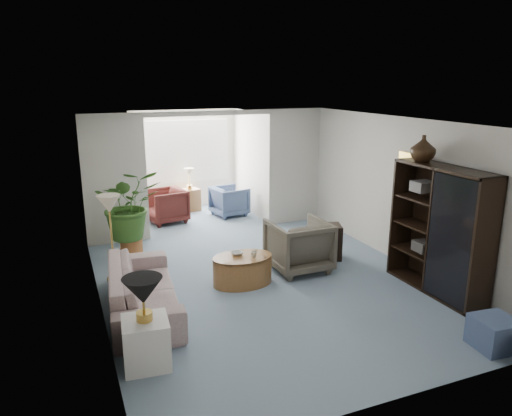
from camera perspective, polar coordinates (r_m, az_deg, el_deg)
name	(u,v)px	position (r m, az deg, el deg)	size (l,w,h in m)	color
floor	(271,286)	(7.61, 1.75, -9.12)	(6.00, 6.00, 0.00)	#7A8FA1
sunroom_floor	(198,218)	(11.25, -6.82, -1.16)	(2.60, 2.60, 0.00)	#7A8FA1
back_pier_left	(115,180)	(9.56, -16.25, 3.18)	(1.20, 0.12, 2.50)	beige
back_pier_right	(294,167)	(10.64, 4.54, 4.87)	(1.20, 0.12, 2.50)	beige
back_header	(210,113)	(9.78, -5.48, 11.06)	(2.60, 0.12, 0.10)	beige
window_pane	(184,151)	(11.99, -8.45, 6.62)	(2.20, 0.02, 1.50)	white
window_blinds	(185,151)	(11.96, -8.41, 6.60)	(2.20, 0.02, 1.50)	white
framed_picture	(412,168)	(8.32, 17.85, 4.52)	(0.04, 0.50, 0.40)	#B5AC90
sofa	(143,288)	(6.89, -13.16, -9.21)	(2.24, 0.87, 0.65)	#B6AC9A
end_table	(146,343)	(5.70, -12.81, -15.21)	(0.50, 0.50, 0.55)	white
table_lamp	(143,291)	(5.41, -13.19, -9.47)	(0.44, 0.44, 0.30)	black
floor_lamp	(109,204)	(7.74, -16.93, 0.45)	(0.36, 0.36, 0.28)	beige
coffee_table	(243,270)	(7.60, -1.59, -7.30)	(0.95, 0.95, 0.45)	#985E37
coffee_bowl	(237,253)	(7.58, -2.23, -5.34)	(0.20, 0.20, 0.05)	silver
coffee_cup	(254,255)	(7.47, -0.25, -5.50)	(0.09, 0.09, 0.09)	beige
wingback_chair	(299,245)	(8.09, 5.05, -4.40)	(0.92, 0.95, 0.86)	#60594C
side_table_dark	(326,242)	(8.70, 8.22, -3.94)	(0.51, 0.41, 0.62)	black
entertainment_cabinet	(440,230)	(7.62, 20.81, -2.47)	(0.46, 1.71, 1.90)	black
cabinet_urn	(423,148)	(7.74, 19.08, 6.66)	(0.38, 0.38, 0.39)	black
ottoman	(495,333)	(6.57, 26.28, -13.07)	(0.47, 0.47, 0.38)	slate
plant_pot	(131,247)	(9.10, -14.45, -4.42)	(0.40, 0.40, 0.32)	#9F5B2E
house_plant	(129,204)	(8.87, -14.78, 0.44)	(1.14, 0.99, 1.27)	#325E20
sunroom_chair_blue	(229,201)	(11.33, -3.15, 0.83)	(0.73, 0.75, 0.69)	slate
sunroom_chair_maroon	(166,206)	(10.94, -10.58, 0.25)	(0.80, 0.83, 0.75)	#56201D
sunroom_table	(190,200)	(11.84, -7.78, 0.95)	(0.44, 0.34, 0.54)	#985E37
shelf_clutter	(443,223)	(7.48, 21.19, -1.71)	(0.30, 1.20, 1.06)	#2A2521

